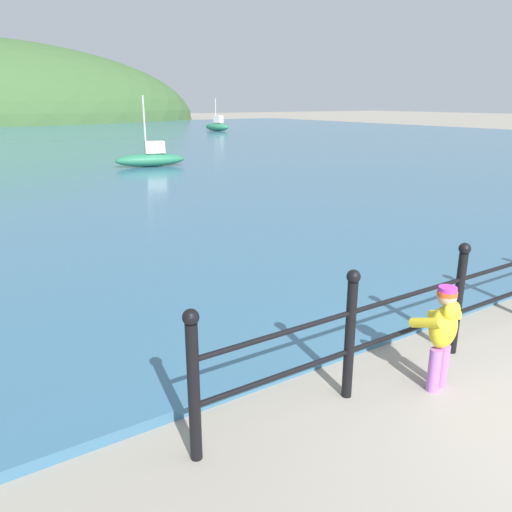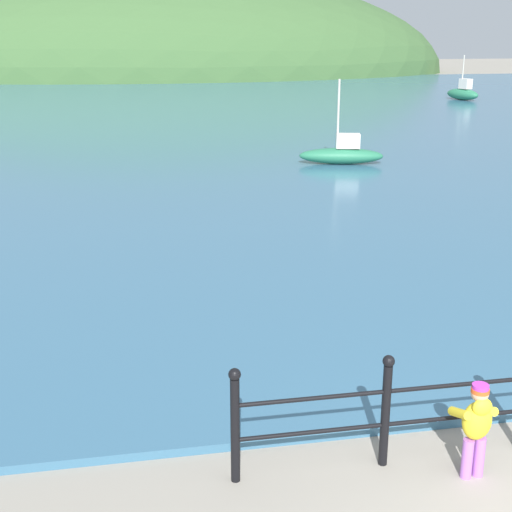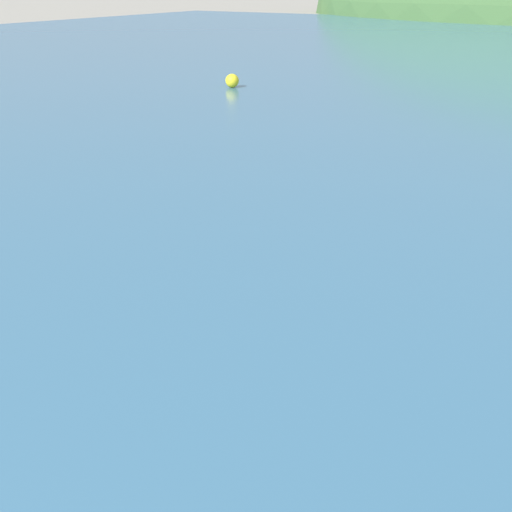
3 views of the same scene
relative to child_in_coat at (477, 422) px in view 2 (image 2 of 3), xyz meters
name	(u,v)px [view 2 (image 2 of 3)]	position (x,y,z in m)	size (l,w,h in m)	color
water	(196,116)	(0.51, 30.86, -0.55)	(80.00, 60.00, 0.10)	#386684
far_hillside	(156,73)	(0.51, 69.54, -0.60)	(59.91, 32.95, 19.99)	#3D6033
child_in_coat	(477,422)	(0.00, 0.00, 0.00)	(0.40, 0.39, 1.00)	#AD66C6
boat_green_fishing	(342,154)	(3.68, 16.24, -0.18)	(2.77, 1.31, 2.65)	#287551
boat_far_right	(463,93)	(17.49, 35.93, -0.08)	(1.60, 2.63, 2.66)	#287551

